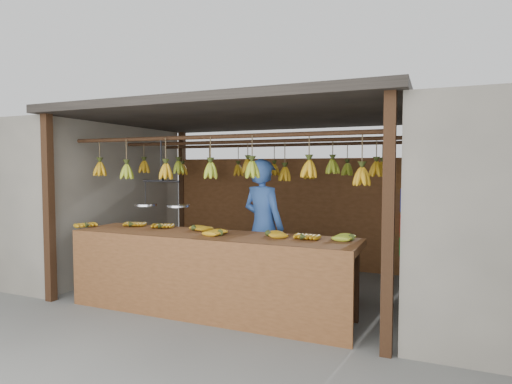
% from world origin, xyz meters
% --- Properties ---
extents(ground, '(80.00, 80.00, 0.00)m').
position_xyz_m(ground, '(0.00, 0.00, 0.00)').
color(ground, '#5B5B57').
extents(stall, '(4.30, 3.30, 2.40)m').
position_xyz_m(stall, '(0.00, 0.33, 1.97)').
color(stall, black).
rests_on(stall, ground).
extents(neighbor_left, '(3.00, 3.00, 2.30)m').
position_xyz_m(neighbor_left, '(-3.60, 0.00, 1.15)').
color(neighbor_left, slate).
rests_on(neighbor_left, ground).
extents(counter, '(3.47, 0.76, 0.96)m').
position_xyz_m(counter, '(0.03, -1.22, 0.70)').
color(counter, brown).
rests_on(counter, ground).
extents(hanging_bananas, '(3.55, 2.25, 0.39)m').
position_xyz_m(hanging_bananas, '(-0.01, 0.01, 1.62)').
color(hanging_bananas, '#BC8614').
rests_on(hanging_bananas, ground).
extents(balance_scale, '(0.71, 0.30, 0.82)m').
position_xyz_m(balance_scale, '(-0.70, -1.00, 1.24)').
color(balance_scale, black).
rests_on(balance_scale, ground).
extents(vendor, '(0.75, 0.62, 1.76)m').
position_xyz_m(vendor, '(0.31, -0.20, 0.88)').
color(vendor, '#3359A5').
rests_on(vendor, ground).
extents(bag_bundles, '(0.08, 0.26, 1.24)m').
position_xyz_m(bag_bundles, '(1.94, 1.35, 0.98)').
color(bag_bundles, yellow).
rests_on(bag_bundles, ground).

